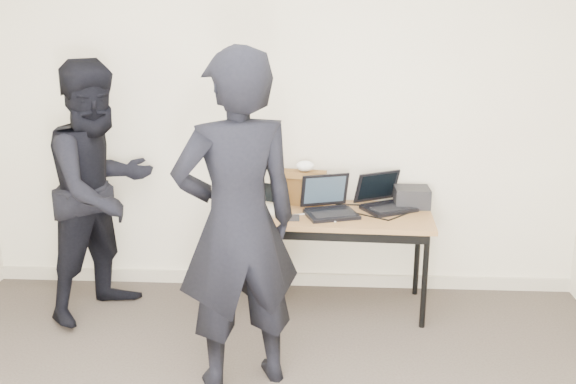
# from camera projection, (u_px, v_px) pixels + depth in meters

# --- Properties ---
(room) EXTENTS (4.60, 4.60, 2.80)m
(room) POSITION_uv_depth(u_px,v_px,m) (241.00, 207.00, 2.57)
(room) COLOR #423932
(room) RESTS_ON ground
(desk) EXTENTS (1.53, 0.72, 0.72)m
(desk) POSITION_uv_depth(u_px,v_px,m) (325.00, 221.00, 4.54)
(desk) COLOR brown
(desk) RESTS_ON ground
(laptop_beige) EXTENTS (0.33, 0.33, 0.21)m
(laptop_beige) POSITION_uv_depth(u_px,v_px,m) (265.00, 206.00, 4.55)
(laptop_beige) COLOR beige
(laptop_beige) RESTS_ON desk
(laptop_center) EXTENTS (0.43, 0.42, 0.27)m
(laptop_center) POSITION_uv_depth(u_px,v_px,m) (329.00, 205.00, 4.50)
(laptop_center) COLOR black
(laptop_center) RESTS_ON desk
(laptop_right) EXTENTS (0.46, 0.46, 0.25)m
(laptop_right) POSITION_uv_depth(u_px,v_px,m) (384.00, 200.00, 4.63)
(laptop_right) COLOR black
(laptop_right) RESTS_ON desk
(leather_satchel) EXTENTS (0.38, 0.23, 0.25)m
(leather_satchel) POSITION_uv_depth(u_px,v_px,m) (301.00, 187.00, 4.72)
(leather_satchel) COLOR brown
(leather_satchel) RESTS_ON desk
(tissue) EXTENTS (0.14, 0.11, 0.08)m
(tissue) POSITION_uv_depth(u_px,v_px,m) (305.00, 166.00, 4.68)
(tissue) COLOR white
(tissue) RESTS_ON leather_satchel
(equipment_box) EXTENTS (0.25, 0.21, 0.14)m
(equipment_box) POSITION_uv_depth(u_px,v_px,m) (412.00, 197.00, 4.66)
(equipment_box) COLOR black
(equipment_box) RESTS_ON desk
(power_brick) EXTENTS (0.09, 0.06, 0.03)m
(power_brick) POSITION_uv_depth(u_px,v_px,m) (293.00, 218.00, 4.37)
(power_brick) COLOR black
(power_brick) RESTS_ON desk
(cables) EXTENTS (1.15, 0.41, 0.01)m
(cables) POSITION_uv_depth(u_px,v_px,m) (331.00, 213.00, 4.52)
(cables) COLOR black
(cables) RESTS_ON desk
(person_typist) EXTENTS (0.83, 0.71, 1.94)m
(person_typist) POSITION_uv_depth(u_px,v_px,m) (237.00, 225.00, 3.52)
(person_typist) COLOR black
(person_typist) RESTS_ON ground
(person_observer) EXTENTS (1.04, 1.10, 1.80)m
(person_observer) POSITION_uv_depth(u_px,v_px,m) (101.00, 190.00, 4.44)
(person_observer) COLOR black
(person_observer) RESTS_ON ground
(baseboard) EXTENTS (4.50, 0.03, 0.10)m
(baseboard) POSITION_uv_depth(u_px,v_px,m) (280.00, 279.00, 5.08)
(baseboard) COLOR #BAB09A
(baseboard) RESTS_ON ground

